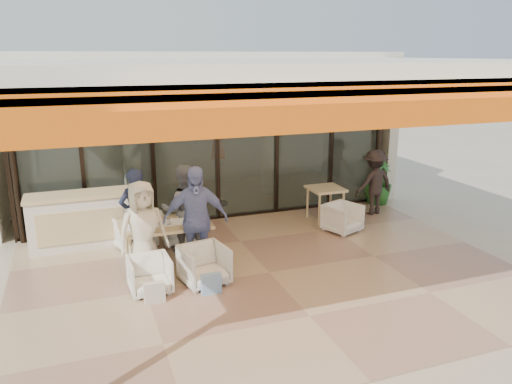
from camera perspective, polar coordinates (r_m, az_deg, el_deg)
ground at (r=8.28m, az=1.52°, el=-9.33°), size 70.00×70.00×0.00m
terrace_floor at (r=8.28m, az=1.52°, el=-9.30°), size 8.00×6.00×0.01m
terrace_structure at (r=7.28m, az=2.49°, el=13.69°), size 8.00×6.00×3.40m
glass_storefront at (r=10.53m, az=-4.47°, el=5.18°), size 8.08×0.10×3.20m
interior_block at (r=12.67m, az=-7.40°, el=9.72°), size 9.05×3.62×3.52m
host_counter at (r=9.73m, az=-19.42°, el=-3.04°), size 1.85×0.65×1.04m
dining_table at (r=8.52m, az=-10.39°, el=-3.89°), size 1.50×0.90×0.93m
chair_far_left at (r=9.47m, az=-13.77°, el=-4.34°), size 0.81×0.79×0.67m
chair_far_right at (r=9.58m, az=-8.78°, el=-3.84°), size 0.66×0.62×0.67m
chair_near_left at (r=7.72m, az=-12.05°, el=-9.07°), size 0.63×0.59×0.62m
chair_near_right at (r=7.85m, az=-5.94°, el=-8.13°), size 0.77×0.74×0.69m
diner_navy at (r=8.85m, az=-13.58°, el=-2.49°), size 0.69×0.57×1.62m
diner_grey at (r=8.97m, az=-8.25°, el=-1.96°), size 0.86×0.71×1.62m
diner_cream at (r=8.00m, az=-12.78°, el=-4.40°), size 0.87×0.65×1.62m
diner_periwinkle at (r=8.11m, az=-6.93°, el=-3.20°), size 1.10×0.58×1.79m
tote_bag_cream at (r=7.43m, az=-11.52°, el=-11.30°), size 0.30×0.10×0.34m
tote_bag_blue at (r=7.57m, az=-5.13°, el=-10.48°), size 0.30×0.10×0.34m
side_table at (r=10.70m, az=7.95°, el=-0.05°), size 0.70×0.70×0.74m
side_chair at (r=10.16m, az=9.86°, el=-2.81°), size 0.81×0.79×0.65m
standing_woman at (r=11.32m, az=13.35°, el=1.05°), size 1.01×0.66×1.47m
potted_palm at (r=12.18m, az=13.82°, el=1.33°), size 0.93×0.93×1.18m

